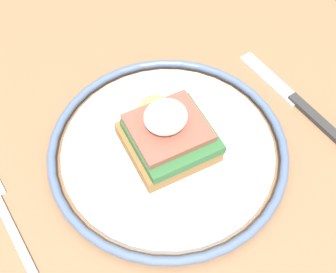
# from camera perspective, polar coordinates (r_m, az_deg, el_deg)

# --- Properties ---
(dining_table) EXTENTS (0.93, 0.82, 0.76)m
(dining_table) POSITION_cam_1_polar(r_m,az_deg,el_deg) (0.64, -0.52, -11.88)
(dining_table) COLOR #846042
(dining_table) RESTS_ON ground_plane
(plate) EXTENTS (0.28, 0.28, 0.02)m
(plate) POSITION_cam_1_polar(r_m,az_deg,el_deg) (0.55, 0.00, -1.61)
(plate) COLOR silver
(plate) RESTS_ON dining_table
(sandwich) EXTENTS (0.09, 0.12, 0.07)m
(sandwich) POSITION_cam_1_polar(r_m,az_deg,el_deg) (0.52, 0.04, 0.35)
(sandwich) COLOR olive
(sandwich) RESTS_ON plate
(fork) EXTENTS (0.03, 0.14, 0.00)m
(fork) POSITION_cam_1_polar(r_m,az_deg,el_deg) (0.54, -19.23, -9.03)
(fork) COLOR silver
(fork) RESTS_ON dining_table
(knife) EXTENTS (0.04, 0.19, 0.01)m
(knife) POSITION_cam_1_polar(r_m,az_deg,el_deg) (0.62, 15.89, 3.67)
(knife) COLOR #2D2D2D
(knife) RESTS_ON dining_table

